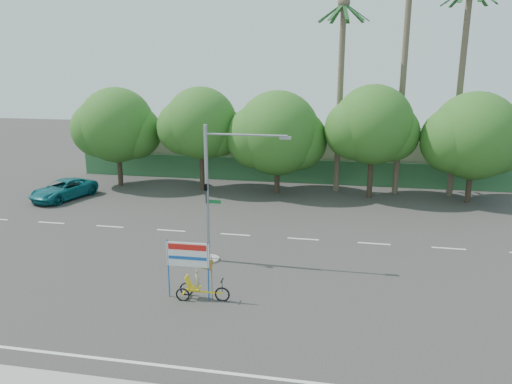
# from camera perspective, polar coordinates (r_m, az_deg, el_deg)

# --- Properties ---
(ground) EXTENTS (120.00, 120.00, 0.00)m
(ground) POSITION_cam_1_polar(r_m,az_deg,el_deg) (22.02, -1.95, -12.17)
(ground) COLOR #33302D
(ground) RESTS_ON ground
(fence) EXTENTS (38.00, 0.08, 2.00)m
(fence) POSITION_cam_1_polar(r_m,az_deg,el_deg) (41.84, 4.47, 2.39)
(fence) COLOR #336B3D
(fence) RESTS_ON ground
(building_left) EXTENTS (12.00, 8.00, 4.00)m
(building_left) POSITION_cam_1_polar(r_m,az_deg,el_deg) (48.02, -6.88, 5.17)
(building_left) COLOR #B8AD92
(building_left) RESTS_ON ground
(building_right) EXTENTS (14.00, 8.00, 3.60)m
(building_right) POSITION_cam_1_polar(r_m,az_deg,el_deg) (46.01, 15.10, 4.08)
(building_right) COLOR #B8AD92
(building_right) RESTS_ON ground
(tree_far_left) EXTENTS (7.14, 6.00, 7.96)m
(tree_far_left) POSITION_cam_1_polar(r_m,az_deg,el_deg) (41.77, -15.67, 7.11)
(tree_far_left) COLOR #473828
(tree_far_left) RESTS_ON ground
(tree_left) EXTENTS (6.66, 5.60, 8.07)m
(tree_left) POSITION_cam_1_polar(r_m,az_deg,el_deg) (39.15, -6.38, 7.52)
(tree_left) COLOR #473828
(tree_left) RESTS_ON ground
(tree_center) EXTENTS (7.62, 6.40, 7.85)m
(tree_center) POSITION_cam_1_polar(r_m,az_deg,el_deg) (37.92, 2.40, 6.46)
(tree_center) COLOR #473828
(tree_center) RESTS_ON ground
(tree_right) EXTENTS (6.90, 5.80, 8.36)m
(tree_right) POSITION_cam_1_polar(r_m,az_deg,el_deg) (37.46, 13.15, 7.17)
(tree_right) COLOR #473828
(tree_right) RESTS_ON ground
(tree_far_right) EXTENTS (7.38, 6.20, 7.94)m
(tree_far_right) POSITION_cam_1_polar(r_m,az_deg,el_deg) (38.48, 23.60, 5.62)
(tree_far_right) COLOR #473828
(tree_far_right) RESTS_ON ground
(palm_tall) EXTENTS (3.73, 3.79, 17.45)m
(palm_tall) POSITION_cam_1_polar(r_m,az_deg,el_deg) (38.80, 16.66, 14.95)
(palm_tall) COLOR #70604C
(palm_tall) RESTS_ON ground
(palm_mid) EXTENTS (3.73, 3.79, 15.45)m
(palm_mid) POSITION_cam_1_polar(r_m,az_deg,el_deg) (39.38, 22.49, 12.90)
(palm_mid) COLOR #70604C
(palm_mid) RESTS_ON ground
(palm_short) EXTENTS (3.73, 3.79, 14.45)m
(palm_short) POSITION_cam_1_polar(r_m,az_deg,el_deg) (38.65, 9.67, 12.97)
(palm_short) COLOR #70604C
(palm_short) RESTS_ON ground
(traffic_signal) EXTENTS (4.72, 1.10, 7.00)m
(traffic_signal) POSITION_cam_1_polar(r_m,az_deg,el_deg) (25.04, -4.93, -1.62)
(traffic_signal) COLOR gray
(traffic_signal) RESTS_ON ground
(trike_billboard) EXTENTS (2.75, 0.63, 2.70)m
(trike_billboard) POSITION_cam_1_polar(r_m,az_deg,el_deg) (21.77, -7.07, -9.44)
(trike_billboard) COLOR black
(trike_billboard) RESTS_ON ground
(pickup_truck) EXTENTS (3.80, 5.60, 1.42)m
(pickup_truck) POSITION_cam_1_polar(r_m,az_deg,el_deg) (39.58, -21.16, 0.27)
(pickup_truck) COLOR #0F6069
(pickup_truck) RESTS_ON ground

